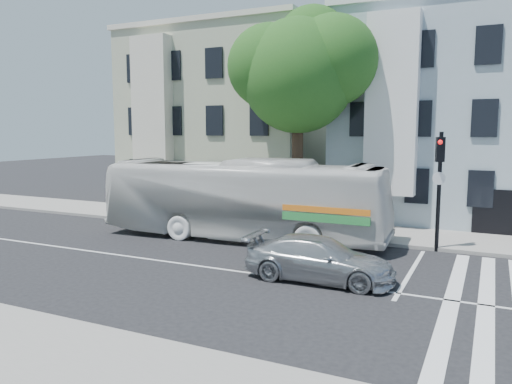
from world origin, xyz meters
The scene contains 10 objects.
ground centered at (0.00, 0.00, 0.00)m, with size 120.00×120.00×0.00m, color black.
sidewalk_far centered at (0.00, 8.00, 0.07)m, with size 80.00×4.00×0.15m, color gray.
sidewalk_near centered at (0.00, -8.00, 0.07)m, with size 80.00×4.00×0.15m, color gray.
building_left centered at (-7.00, 15.00, 5.50)m, with size 12.00×10.00×11.00m, color #A6A98E.
building_right centered at (7.00, 15.00, 5.50)m, with size 12.00×10.00×11.00m, color #9EB0BC.
street_tree centered at (0.06, 8.74, 7.83)m, with size 7.30×5.90×11.10m.
bus centered at (-1.15, 4.76, 1.80)m, with size 12.93×3.03×3.60m, color silver.
sedan centered at (3.92, 0.28, 0.71)m, with size 4.90×1.99×1.42m, color #B7BABF.
hedge centered at (-4.52, 6.80, 0.50)m, with size 8.50×0.84×0.70m, color #305E1E, non-canonical shape.
traffic_signal centered at (6.97, 5.94, 3.10)m, with size 0.48×0.55×4.81m.
Camera 1 is at (8.87, -14.89, 4.88)m, focal length 35.00 mm.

